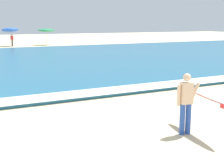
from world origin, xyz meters
TOP-DOWN VIEW (x-y plane):
  - surf_foam at (0.00, 6.96)m, footprint 120.00×1.41m
  - surfer_with_board at (3.64, 1.27)m, footprint 1.14×2.41m
  - beach_umbrella_5 at (5.65, 38.66)m, footprint 2.14×2.17m
  - beach_umbrella_6 at (10.55, 38.89)m, footprint 2.28×2.29m
  - beachgoer_near_row_mid at (5.78, 38.27)m, footprint 0.32×0.20m

SIDE VIEW (x-z plane):
  - surf_foam at x=0.00m, z-range 0.14..0.15m
  - beachgoer_near_row_mid at x=5.78m, z-range 0.05..1.63m
  - surfer_with_board at x=3.64m, z-range 0.16..1.89m
  - beach_umbrella_6 at x=10.55m, z-range 0.87..3.16m
  - beach_umbrella_5 at x=5.65m, z-range 0.87..3.33m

